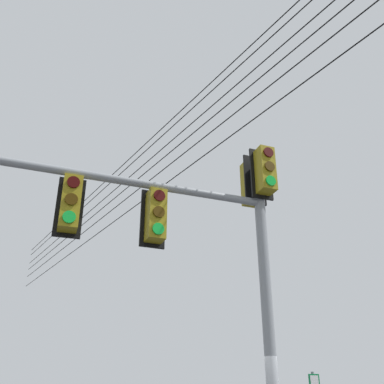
# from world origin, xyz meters

# --- Properties ---
(signal_mast_assembly) EXTENTS (5.27, 0.97, 6.31)m
(signal_mast_assembly) POSITION_xyz_m (-1.13, 0.69, 4.53)
(signal_mast_assembly) COLOR gray
(signal_mast_assembly) RESTS_ON ground
(overhead_wire_span) EXTENTS (5.33, 33.01, 2.61)m
(overhead_wire_span) POSITION_xyz_m (-0.29, 2.13, 8.20)
(overhead_wire_span) COLOR black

